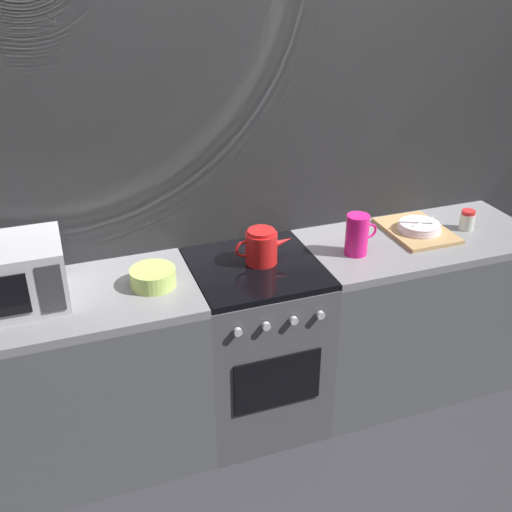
% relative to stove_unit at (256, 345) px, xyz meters
% --- Properties ---
extents(ground_plane, '(8.00, 8.00, 0.00)m').
position_rel_stove_unit_xyz_m(ground_plane, '(0.00, 0.00, -0.45)').
color(ground_plane, '#2D2D33').
extents(back_wall, '(3.60, 0.05, 2.40)m').
position_rel_stove_unit_xyz_m(back_wall, '(0.00, 0.32, 0.75)').
color(back_wall, gray).
rests_on(back_wall, ground_plane).
extents(counter_left, '(1.20, 0.60, 0.90)m').
position_rel_stove_unit_xyz_m(counter_left, '(-0.90, 0.00, 0.00)').
color(counter_left, '#515459').
rests_on(counter_left, ground_plane).
extents(stove_unit, '(0.60, 0.63, 0.90)m').
position_rel_stove_unit_xyz_m(stove_unit, '(0.00, 0.00, 0.00)').
color(stove_unit, '#4C4C51').
rests_on(stove_unit, ground_plane).
extents(counter_right, '(1.20, 0.60, 0.90)m').
position_rel_stove_unit_xyz_m(counter_right, '(0.90, 0.00, 0.00)').
color(counter_right, '#515459').
rests_on(counter_right, ground_plane).
extents(microwave, '(0.46, 0.35, 0.27)m').
position_rel_stove_unit_xyz_m(microwave, '(-1.07, 0.03, 0.59)').
color(microwave, '#B2B2B7').
rests_on(microwave, counter_left).
extents(kettle, '(0.28, 0.15, 0.17)m').
position_rel_stove_unit_xyz_m(kettle, '(0.04, 0.03, 0.53)').
color(kettle, red).
rests_on(kettle, stove_unit).
extents(mixing_bowl, '(0.20, 0.20, 0.08)m').
position_rel_stove_unit_xyz_m(mixing_bowl, '(-0.48, -0.02, 0.49)').
color(mixing_bowl, '#B7D166').
rests_on(mixing_bowl, counter_left).
extents(pitcher, '(0.16, 0.11, 0.20)m').
position_rel_stove_unit_xyz_m(pitcher, '(0.50, -0.05, 0.55)').
color(pitcher, '#E5197A').
rests_on(pitcher, counter_right).
extents(dish_pile, '(0.30, 0.40, 0.07)m').
position_rel_stove_unit_xyz_m(dish_pile, '(0.90, 0.05, 0.47)').
color(dish_pile, tan).
rests_on(dish_pile, counter_right).
extents(spice_jar, '(0.08, 0.08, 0.10)m').
position_rel_stove_unit_xyz_m(spice_jar, '(1.17, 0.01, 0.50)').
color(spice_jar, silver).
rests_on(spice_jar, counter_right).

